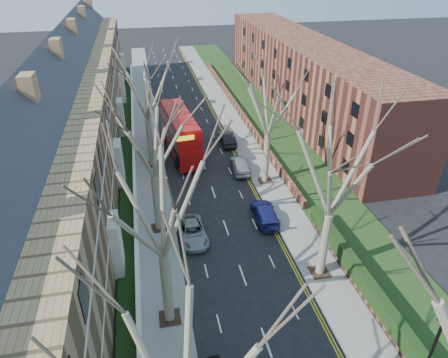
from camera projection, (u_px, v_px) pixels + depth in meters
pavement_left at (146, 128)px, 54.16m from camera, size 3.00×102.00×0.12m
pavement_right at (232, 121)px, 56.29m from camera, size 3.00×102.00×0.12m
terrace_left at (73, 115)px, 43.29m from camera, size 9.70×78.00×13.60m
flats_right at (301, 74)px, 59.25m from camera, size 13.97×54.00×10.00m
wall_hedge_right at (391, 322)px, 24.72m from camera, size 0.70×24.00×1.80m
front_wall_left at (134, 151)px, 46.81m from camera, size 0.30×78.00×1.00m
grass_verge_right at (263, 118)px, 57.05m from camera, size 6.00×102.00×0.06m
tree_left_mid at (158, 197)px, 21.50m from camera, size 10.50×10.50×14.71m
tree_left_far at (150, 131)px, 30.13m from camera, size 10.15×10.15×14.22m
tree_left_dist at (144, 82)px, 40.14m from camera, size 10.50×10.50×14.71m
tree_right_mid at (337, 161)px, 25.22m from camera, size 10.50×10.50×14.71m
tree_right_far at (270, 96)px, 37.24m from camera, size 10.15×10.15×14.22m
double_decker_bus at (180, 134)px, 46.61m from camera, size 3.75×11.74×4.81m
car_left_far at (193, 232)px, 33.36m from camera, size 2.41×4.84×1.32m
car_right_near at (265, 213)px, 35.62m from camera, size 2.26×4.90×1.39m
car_right_mid at (240, 165)px, 43.44m from camera, size 2.17×4.69×1.56m
car_right_far at (227, 138)px, 49.55m from camera, size 1.68×4.59×1.50m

